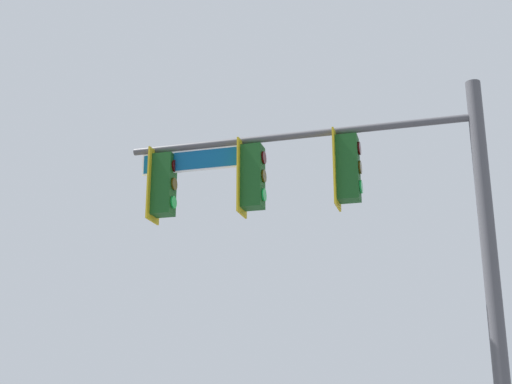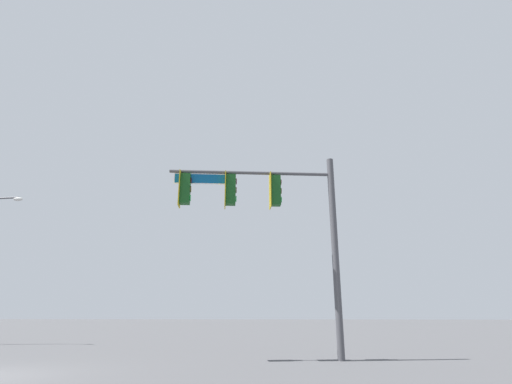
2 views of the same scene
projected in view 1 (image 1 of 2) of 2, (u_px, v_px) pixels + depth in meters
signal_pole_near at (342, 217)px, 11.40m from camera, size 5.87×1.61×6.98m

